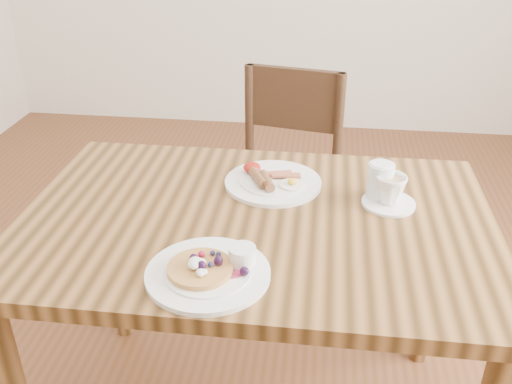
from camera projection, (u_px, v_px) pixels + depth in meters
The scene contains 6 objects.
dining_table at pixel (256, 249), 1.49m from camera, with size 1.20×0.80×0.75m.
chair_far at pixel (283, 176), 2.21m from camera, with size 0.49×0.49×0.88m.
pancake_plate at pixel (210, 270), 1.22m from camera, with size 0.27×0.27×0.06m.
breakfast_plate at pixel (272, 181), 1.59m from camera, with size 0.27×0.27×0.04m.
teacup_saucer at pixel (390, 192), 1.48m from camera, with size 0.14×0.14×0.08m.
water_glass at pixel (380, 182), 1.50m from camera, with size 0.07×0.07×0.10m, color silver.
Camera 1 is at (0.16, -1.23, 1.50)m, focal length 40.00 mm.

